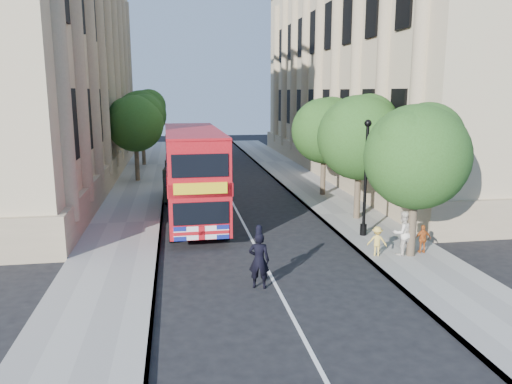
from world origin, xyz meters
name	(u,v)px	position (x,y,z in m)	size (l,w,h in m)	color
ground	(283,298)	(0.00, 0.00, 0.00)	(120.00, 120.00, 0.00)	black
pavement_right	(349,214)	(5.75, 10.00, 0.06)	(3.50, 80.00, 0.12)	gray
pavement_left	(126,223)	(-5.75, 10.00, 0.06)	(3.50, 80.00, 0.12)	gray
building_right	(390,59)	(13.80, 24.00, 9.00)	(12.00, 38.00, 18.00)	tan
building_left	(21,55)	(-13.80, 24.00, 9.00)	(12.00, 38.00, 18.00)	tan
tree_right_near	(418,151)	(5.84, 3.03, 4.25)	(4.00, 4.00, 6.08)	#473828
tree_right_mid	(360,133)	(5.84, 9.03, 4.45)	(4.20, 4.20, 6.37)	#473828
tree_right_far	(325,127)	(5.84, 15.03, 4.31)	(4.00, 4.00, 6.15)	#473828
tree_left_far	(136,120)	(-5.96, 22.03, 4.44)	(4.00, 4.00, 6.30)	#473828
tree_left_back	(142,112)	(-5.96, 30.03, 4.71)	(4.20, 4.20, 6.65)	#473828
lamp_post	(365,183)	(5.00, 6.00, 2.51)	(0.32, 0.32, 5.16)	black
double_decker_bus	(193,172)	(-2.38, 10.14, 2.51)	(2.83, 9.90, 4.55)	#A90B12
box_van	(182,179)	(-2.91, 15.62, 1.21)	(2.16, 4.48, 2.48)	black
police_constable	(259,260)	(-0.60, 1.00, 0.96)	(0.70, 0.46, 1.92)	black
woman_pedestrian	(403,233)	(5.50, 3.16, 1.01)	(0.86, 0.67, 1.77)	silver
child_a	(423,239)	(6.41, 3.23, 0.69)	(0.67, 0.28, 1.15)	#C05B21
child_b	(377,241)	(4.48, 3.23, 0.70)	(0.76, 0.43, 1.17)	#E0BA4C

